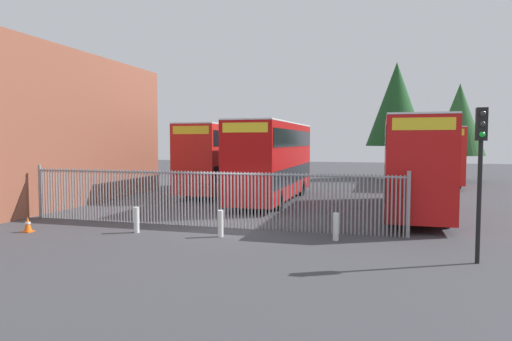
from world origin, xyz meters
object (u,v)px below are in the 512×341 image
bollard_center_front (221,223)px  bollard_near_right (336,227)px  bollard_near_left (136,220)px  double_decker_bus_far_back (437,153)px  traffic_cone_by_gate (28,224)px  traffic_light_kerbside (481,156)px  double_decker_bus_behind_fence_left (413,162)px  double_decker_bus_behind_fence_right (224,156)px  double_decker_bus_near_gate (273,158)px

bollard_center_front → bollard_near_right: same height
bollard_near_right → bollard_near_left: bearing=-174.9°
bollard_near_left → bollard_near_right: (7.26, 0.65, 0.00)m
double_decker_bus_far_back → traffic_cone_by_gate: bearing=-124.6°
traffic_cone_by_gate → traffic_light_kerbside: 15.53m
double_decker_bus_behind_fence_left → bollard_center_front: bearing=-132.6°
double_decker_bus_behind_fence_left → double_decker_bus_behind_fence_right: (-11.51, 5.88, 0.00)m
double_decker_bus_far_back → bollard_near_right: size_ratio=11.38×
double_decker_bus_far_back → traffic_light_kerbside: 24.72m
double_decker_bus_far_back → double_decker_bus_near_gate: bearing=-127.0°
double_decker_bus_behind_fence_left → bollard_near_right: double_decker_bus_behind_fence_left is taller
double_decker_bus_near_gate → bollard_near_left: bearing=-105.6°
double_decker_bus_near_gate → bollard_near_right: size_ratio=11.38×
double_decker_bus_far_back → bollard_near_right: 23.56m
traffic_light_kerbside → double_decker_bus_far_back: bearing=86.3°
bollard_near_right → traffic_light_kerbside: 5.14m
double_decker_bus_behind_fence_right → traffic_light_kerbside: size_ratio=2.51×
double_decker_bus_far_back → bollard_near_left: bearing=-118.8°
double_decker_bus_far_back → traffic_cone_by_gate: size_ratio=18.32×
double_decker_bus_behind_fence_right → bollard_center_front: double_decker_bus_behind_fence_right is taller
double_decker_bus_behind_fence_left → double_decker_bus_far_back: size_ratio=1.00×
double_decker_bus_far_back → traffic_cone_by_gate: double_decker_bus_far_back is taller
double_decker_bus_near_gate → traffic_light_kerbside: (8.54, -11.23, 0.56)m
bollard_near_right → traffic_cone_by_gate: bearing=-171.6°
double_decker_bus_behind_fence_left → traffic_cone_by_gate: size_ratio=18.32×
bollard_near_left → double_decker_bus_behind_fence_right: bearing=95.9°
double_decker_bus_behind_fence_left → traffic_light_kerbside: (1.21, -8.84, 0.56)m
double_decker_bus_far_back → bollard_near_right: bearing=-103.9°
double_decker_bus_behind_fence_left → bollard_center_front: double_decker_bus_behind_fence_left is taller
double_decker_bus_near_gate → bollard_near_right: 10.55m
bollard_near_left → traffic_cone_by_gate: (-3.96, -1.01, -0.19)m
double_decker_bus_behind_fence_left → traffic_light_kerbside: bearing=-82.2°
double_decker_bus_behind_fence_right → traffic_light_kerbside: bearing=-49.2°
double_decker_bus_near_gate → bollard_center_front: double_decker_bus_near_gate is taller
bollard_near_left → bollard_near_right: same height
double_decker_bus_near_gate → double_decker_bus_behind_fence_right: same height
double_decker_bus_near_gate → double_decker_bus_far_back: same height
double_decker_bus_behind_fence_right → bollard_center_front: bearing=-70.8°
double_decker_bus_behind_fence_right → traffic_light_kerbside: (12.72, -14.72, 0.56)m
traffic_cone_by_gate → double_decker_bus_behind_fence_right: bearing=79.9°
double_decker_bus_near_gate → traffic_light_kerbside: 14.12m
double_decker_bus_far_back → traffic_cone_by_gate: (-16.87, -24.45, -2.13)m
double_decker_bus_behind_fence_left → bollard_near_left: (-10.12, -7.61, -1.95)m
double_decker_bus_behind_fence_right → bollard_near_right: bearing=-56.1°
double_decker_bus_near_gate → traffic_light_kerbside: size_ratio=2.51×
double_decker_bus_behind_fence_right → bollard_center_front: size_ratio=11.38×
bollard_near_left → bollard_center_front: same height
double_decker_bus_behind_fence_right → bollard_center_front: 14.27m
double_decker_bus_far_back → traffic_cone_by_gate: 29.79m
bollard_center_front → traffic_cone_by_gate: 7.32m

